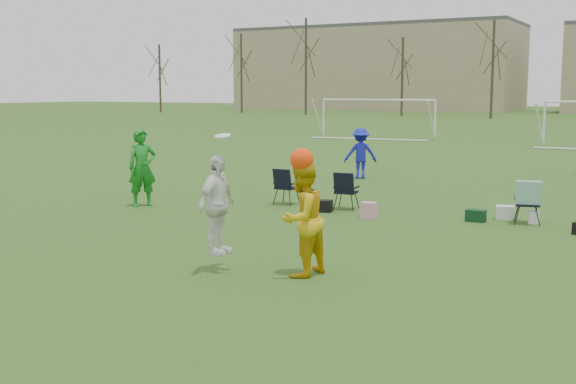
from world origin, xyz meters
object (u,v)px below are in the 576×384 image
Objects in this scene: fielder_green_near at (142,168)px; center_contest at (272,212)px; goal_left at (378,107)px; fielder_blue at (360,153)px.

center_contest is (6.54, -4.50, 0.03)m from fielder_green_near.
fielder_green_near is 28.52m from goal_left.
fielder_green_near is 1.16× the size of fielder_blue.
fielder_green_near is 0.27× the size of goal_left.
goal_left is at bearing 108.94° from center_contest.
center_contest is 0.31× the size of goal_left.
fielder_green_near is 7.94m from center_contest.
fielder_green_near is 8.67m from fielder_blue.
fielder_blue is at bearing 18.03° from fielder_green_near.
goal_left is at bearing 45.45° from fielder_green_near.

